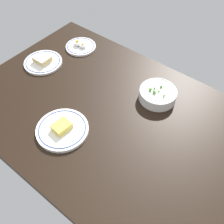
{
  "coord_description": "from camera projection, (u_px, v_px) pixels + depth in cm",
  "views": [
    {
      "loc": [
        46.44,
        -58.85,
        95.78
      ],
      "look_at": [
        0.0,
        0.0,
        6.0
      ],
      "focal_mm": 41.41,
      "sensor_mm": 36.0,
      "label": 1
    }
  ],
  "objects": [
    {
      "name": "dining_table",
      "position": [
        112.0,
        118.0,
        1.2
      ],
      "size": [
        139.76,
        90.56,
        4.0
      ],
      "primitive_type": "cube",
      "color": "black",
      "rests_on": "ground"
    },
    {
      "name": "plate_cheese",
      "position": [
        62.0,
        129.0,
        1.12
      ],
      "size": [
        22.92,
        22.92,
        4.52
      ],
      "color": "white",
      "rests_on": "dining_table"
    },
    {
      "name": "plate_eggs",
      "position": [
        81.0,
        46.0,
        1.5
      ],
      "size": [
        17.48,
        17.48,
        4.65
      ],
      "color": "white",
      "rests_on": "dining_table"
    },
    {
      "name": "plate_sandwich",
      "position": [
        43.0,
        62.0,
        1.41
      ],
      "size": [
        20.71,
        20.71,
        4.39
      ],
      "color": "white",
      "rests_on": "dining_table"
    },
    {
      "name": "bowl_peas",
      "position": [
        158.0,
        94.0,
        1.23
      ],
      "size": [
        17.88,
        17.88,
        6.55
      ],
      "color": "white",
      "rests_on": "dining_table"
    }
  ]
}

